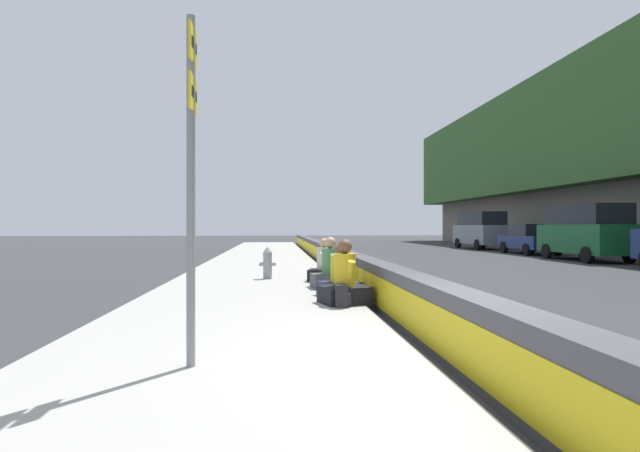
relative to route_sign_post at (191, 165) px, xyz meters
The scene contains 13 objects.
ground_plane 3.69m from the route_sign_post, 88.32° to the right, with size 160.00×160.00×0.00m, color #353538.
sidewalk_strip 2.16m from the route_sign_post, 74.04° to the right, with size 80.00×4.40×0.14m, color #A8A59E.
jersey_barrier 3.45m from the route_sign_post, 88.31° to the right, with size 76.00×0.45×0.85m.
route_sign_post is the anchor object (origin of this frame).
fire_hydrant 8.76m from the route_sign_post, ahead, with size 0.26×0.46×0.88m.
seated_person_foreground 4.87m from the route_sign_post, 28.18° to the right, with size 0.93×1.02×1.20m.
seated_person_middle 5.80m from the route_sign_post, 23.33° to the right, with size 0.86×0.94×1.07m.
seated_person_rear 7.01m from the route_sign_post, 18.46° to the right, with size 0.81×0.92×1.18m.
seated_person_far 8.37m from the route_sign_post, 15.23° to the right, with size 0.85×0.94×1.13m.
backpack 4.56m from the route_sign_post, 29.38° to the right, with size 0.32×0.28×0.40m.
parked_car_fourth 22.28m from the route_sign_post, 42.40° to the right, with size 5.14×2.18×2.56m.
parked_car_midline 26.80m from the route_sign_post, 34.81° to the right, with size 4.55×2.04×1.71m.
parked_car_far 32.14m from the route_sign_post, 28.02° to the right, with size 5.16×2.23×2.56m.
Camera 1 is at (-5.32, 2.10, 1.58)m, focal length 28.12 mm.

